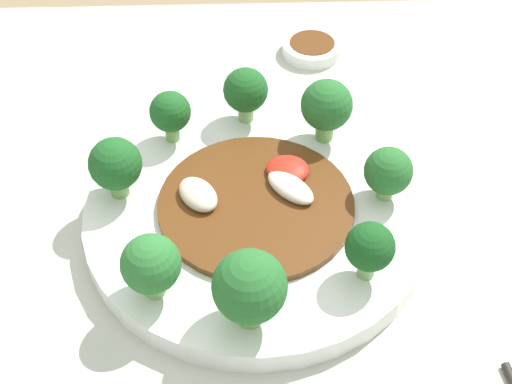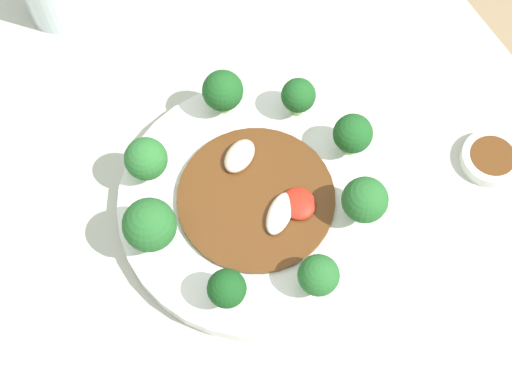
{
  "view_description": "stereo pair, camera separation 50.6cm",
  "coord_description": "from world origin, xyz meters",
  "px_view_note": "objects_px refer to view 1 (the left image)",
  "views": [
    {
      "loc": [
        -0.04,
        -0.42,
        1.25
      ],
      "look_at": [
        -0.02,
        0.03,
        0.79
      ],
      "focal_mm": 50.0,
      "sensor_mm": 36.0,
      "label": 1
    },
    {
      "loc": [
        0.28,
        -0.13,
        1.51
      ],
      "look_at": [
        -0.02,
        0.03,
        0.79
      ],
      "focal_mm": 50.0,
      "sensor_mm": 36.0,
      "label": 2
    }
  ],
  "objects_px": {
    "broccoli_north": "(246,91)",
    "stirfry_center": "(256,200)",
    "broccoli_northeast": "(327,106)",
    "broccoli_northwest": "(170,113)",
    "broccoli_west": "(115,165)",
    "broccoli_southwest": "(151,265)",
    "broccoli_southeast": "(370,248)",
    "broccoli_south": "(250,288)",
    "plate": "(256,216)",
    "broccoli_east": "(388,172)",
    "sauce_dish": "(312,47)"
  },
  "relations": [
    {
      "from": "broccoli_west",
      "to": "sauce_dish",
      "type": "bearing_deg",
      "value": 51.44
    },
    {
      "from": "broccoli_northeast",
      "to": "broccoli_southwest",
      "type": "bearing_deg",
      "value": -130.15
    },
    {
      "from": "broccoli_southeast",
      "to": "stirfry_center",
      "type": "relative_size",
      "value": 0.31
    },
    {
      "from": "broccoli_north",
      "to": "broccoli_east",
      "type": "xyz_separation_m",
      "value": [
        0.13,
        -0.12,
        -0.01
      ]
    },
    {
      "from": "broccoli_northeast",
      "to": "broccoli_southwest",
      "type": "relative_size",
      "value": 1.11
    },
    {
      "from": "broccoli_northeast",
      "to": "broccoli_south",
      "type": "height_order",
      "value": "broccoli_south"
    },
    {
      "from": "broccoli_northwest",
      "to": "broccoli_east",
      "type": "height_order",
      "value": "broccoli_northwest"
    },
    {
      "from": "plate",
      "to": "broccoli_west",
      "type": "xyz_separation_m",
      "value": [
        -0.13,
        0.02,
        0.05
      ]
    },
    {
      "from": "broccoli_east",
      "to": "stirfry_center",
      "type": "bearing_deg",
      "value": -176.79
    },
    {
      "from": "broccoli_northwest",
      "to": "sauce_dish",
      "type": "xyz_separation_m",
      "value": [
        0.16,
        0.18,
        -0.05
      ]
    },
    {
      "from": "broccoli_east",
      "to": "stirfry_center",
      "type": "xyz_separation_m",
      "value": [
        -0.12,
        -0.01,
        -0.03
      ]
    },
    {
      "from": "broccoli_northwest",
      "to": "broccoli_south",
      "type": "relative_size",
      "value": 0.77
    },
    {
      "from": "broccoli_west",
      "to": "broccoli_southeast",
      "type": "distance_m",
      "value": 0.24
    },
    {
      "from": "stirfry_center",
      "to": "sauce_dish",
      "type": "distance_m",
      "value": 0.29
    },
    {
      "from": "broccoli_northwest",
      "to": "broccoli_southwest",
      "type": "relative_size",
      "value": 0.91
    },
    {
      "from": "broccoli_northeast",
      "to": "broccoli_south",
      "type": "distance_m",
      "value": 0.23
    },
    {
      "from": "broccoli_south",
      "to": "sauce_dish",
      "type": "xyz_separation_m",
      "value": [
        0.09,
        0.4,
        -0.06
      ]
    },
    {
      "from": "broccoli_east",
      "to": "broccoli_south",
      "type": "relative_size",
      "value": 0.75
    },
    {
      "from": "broccoli_south",
      "to": "broccoli_northeast",
      "type": "bearing_deg",
      "value": 69.52
    },
    {
      "from": "broccoli_north",
      "to": "broccoli_northwest",
      "type": "bearing_deg",
      "value": -158.91
    },
    {
      "from": "broccoli_west",
      "to": "broccoli_east",
      "type": "bearing_deg",
      "value": -2.78
    },
    {
      "from": "broccoli_south",
      "to": "stirfry_center",
      "type": "height_order",
      "value": "broccoli_south"
    },
    {
      "from": "broccoli_north",
      "to": "stirfry_center",
      "type": "height_order",
      "value": "broccoli_north"
    },
    {
      "from": "plate",
      "to": "broccoli_southeast",
      "type": "xyz_separation_m",
      "value": [
        0.09,
        -0.08,
        0.05
      ]
    },
    {
      "from": "broccoli_northwest",
      "to": "broccoli_east",
      "type": "xyz_separation_m",
      "value": [
        0.2,
        -0.09,
        -0.0
      ]
    },
    {
      "from": "broccoli_northwest",
      "to": "broccoli_east",
      "type": "relative_size",
      "value": 1.02
    },
    {
      "from": "broccoli_northeast",
      "to": "stirfry_center",
      "type": "bearing_deg",
      "value": -128.46
    },
    {
      "from": "broccoli_east",
      "to": "stirfry_center",
      "type": "height_order",
      "value": "broccoli_east"
    },
    {
      "from": "broccoli_south",
      "to": "broccoli_west",
      "type": "bearing_deg",
      "value": 128.94
    },
    {
      "from": "broccoli_north",
      "to": "broccoli_south",
      "type": "distance_m",
      "value": 0.25
    },
    {
      "from": "broccoli_south",
      "to": "broccoli_southwest",
      "type": "bearing_deg",
      "value": 159.21
    },
    {
      "from": "broccoli_south",
      "to": "plate",
      "type": "bearing_deg",
      "value": 85.79
    },
    {
      "from": "broccoli_southeast",
      "to": "broccoli_southwest",
      "type": "height_order",
      "value": "broccoli_southwest"
    },
    {
      "from": "plate",
      "to": "broccoli_northwest",
      "type": "relative_size",
      "value": 5.72
    },
    {
      "from": "plate",
      "to": "stirfry_center",
      "type": "xyz_separation_m",
      "value": [
        0.0,
        0.0,
        0.02
      ]
    },
    {
      "from": "broccoli_northwest",
      "to": "broccoli_south",
      "type": "xyz_separation_m",
      "value": [
        0.07,
        -0.22,
        0.01
      ]
    },
    {
      "from": "sauce_dish",
      "to": "broccoli_northeast",
      "type": "bearing_deg",
      "value": -91.61
    },
    {
      "from": "broccoli_northwest",
      "to": "broccoli_west",
      "type": "xyz_separation_m",
      "value": [
        -0.05,
        -0.08,
        0.0
      ]
    },
    {
      "from": "broccoli_north",
      "to": "broccoli_northeast",
      "type": "relative_size",
      "value": 0.89
    },
    {
      "from": "broccoli_south",
      "to": "broccoli_north",
      "type": "bearing_deg",
      "value": 89.36
    },
    {
      "from": "plate",
      "to": "broccoli_north",
      "type": "relative_size",
      "value": 5.25
    },
    {
      "from": "broccoli_west",
      "to": "sauce_dish",
      "type": "distance_m",
      "value": 0.33
    },
    {
      "from": "broccoli_northwest",
      "to": "broccoli_southeast",
      "type": "relative_size",
      "value": 0.98
    },
    {
      "from": "stirfry_center",
      "to": "broccoli_north",
      "type": "bearing_deg",
      "value": 92.92
    },
    {
      "from": "broccoli_southeast",
      "to": "broccoli_south",
      "type": "xyz_separation_m",
      "value": [
        -0.1,
        -0.04,
        0.01
      ]
    },
    {
      "from": "plate",
      "to": "broccoli_west",
      "type": "height_order",
      "value": "broccoli_west"
    },
    {
      "from": "broccoli_west",
      "to": "broccoli_southwest",
      "type": "relative_size",
      "value": 1.01
    },
    {
      "from": "plate",
      "to": "sauce_dish",
      "type": "height_order",
      "value": "plate"
    },
    {
      "from": "stirfry_center",
      "to": "broccoli_northeast",
      "type": "bearing_deg",
      "value": 51.54
    },
    {
      "from": "broccoli_northwest",
      "to": "broccoli_west",
      "type": "bearing_deg",
      "value": -120.88
    }
  ]
}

